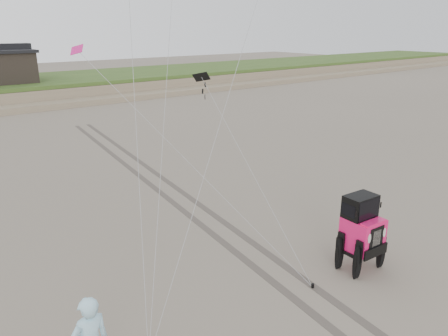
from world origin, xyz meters
The scene contains 4 objects.
ground centered at (0.00, 0.00, 0.00)m, with size 160.00×160.00×0.00m, color #6B6054.
jeep centered at (2.98, -0.35, 0.87)m, with size 2.01×4.66×1.74m, color #F51662, non-canonical shape.
stake_aux centered at (1.19, -0.18, 0.06)m, with size 0.08×0.08×0.12m, color black.
tire_tracks centered at (2.00, 8.00, 0.00)m, with size 5.22×29.74×0.01m.
Camera 1 is at (-6.84, -6.45, 6.55)m, focal length 35.00 mm.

